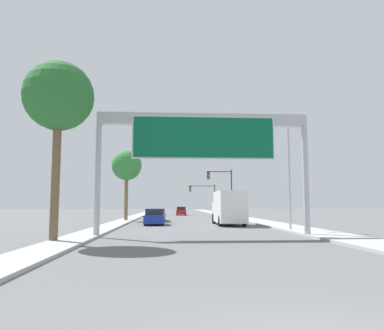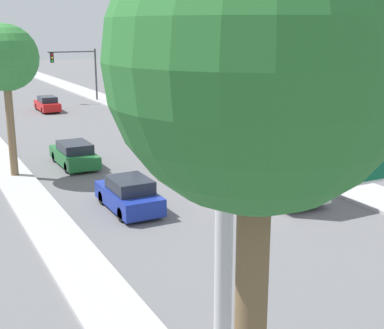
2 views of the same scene
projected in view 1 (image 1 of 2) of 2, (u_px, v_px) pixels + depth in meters
name	position (u px, v px, depth m)	size (l,w,h in m)	color
sidewalk_right	(226.00, 215.00, 64.86)	(3.00, 120.00, 0.15)	#AAAAAA
median_strip_left	(139.00, 215.00, 63.96)	(2.00, 120.00, 0.15)	#AAAAAA
sign_gantry	(204.00, 136.00, 23.21)	(13.27, 0.73, 7.61)	#B2B2B7
car_mid_right	(181.00, 211.00, 67.18)	(1.72, 4.44, 1.50)	red
car_far_right	(158.00, 215.00, 44.69)	(1.88, 4.72, 1.45)	#1E662D
car_near_center	(155.00, 217.00, 35.68)	(1.86, 4.22, 1.54)	navy
truck_box_primary	(228.00, 208.00, 35.37)	(2.39, 7.40, 3.17)	white
traffic_light_near_intersection	(224.00, 186.00, 53.29)	(3.69, 0.32, 6.90)	#3D3D3F
traffic_light_mid_block	(206.00, 194.00, 73.04)	(5.30, 0.32, 5.80)	#3D3D3F
palm_tree_foreground	(59.00, 98.00, 19.78)	(3.68, 3.68, 9.53)	brown
palm_tree_background	(127.00, 166.00, 44.09)	(3.53, 3.53, 8.30)	brown
street_lamp_right	(284.00, 165.00, 28.03)	(2.88, 0.28, 8.17)	#B2B2B7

